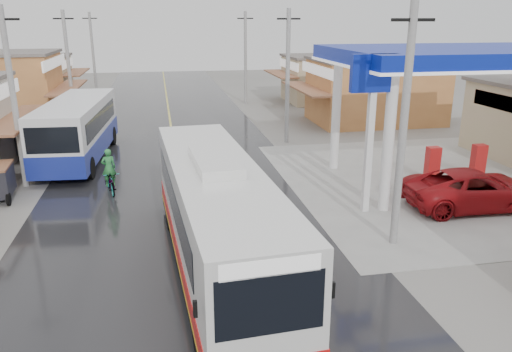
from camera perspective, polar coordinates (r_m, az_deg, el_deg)
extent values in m
plane|color=slate|center=(16.40, -7.53, -9.59)|extent=(120.00, 120.00, 0.00)
cube|color=black|center=(30.52, -9.37, 3.28)|extent=(12.00, 90.00, 0.02)
cube|color=#D8CC4C|center=(30.52, -9.37, 3.30)|extent=(0.15, 90.00, 0.01)
cube|color=gray|center=(25.80, 21.62, -0.41)|extent=(16.00, 16.00, 0.03)
cube|color=#0B1F9B|center=(24.76, 23.17, 12.54)|extent=(12.00, 8.00, 0.70)
cube|color=white|center=(24.78, 23.08, 11.85)|extent=(12.10, 8.10, 0.12)
cylinder|color=white|center=(25.57, 9.13, 6.80)|extent=(0.44, 0.44, 5.50)
cylinder|color=white|center=(20.16, 14.88, 3.53)|extent=(0.44, 0.44, 5.50)
cube|color=gray|center=(25.78, 21.64, -0.23)|extent=(4.00, 1.20, 0.20)
cube|color=#B21919|center=(24.93, 19.53, 1.47)|extent=(0.60, 0.45, 1.50)
cube|color=#B21919|center=(26.21, 24.07, 1.70)|extent=(0.60, 0.45, 1.50)
cube|color=white|center=(19.77, 12.84, 4.16)|extent=(0.25, 0.25, 6.00)
cube|color=#0B1F9B|center=(19.36, 13.34, 11.37)|extent=(1.80, 0.30, 1.40)
cube|color=silver|center=(14.78, -4.55, -4.19)|extent=(3.11, 11.73, 2.85)
cube|color=black|center=(15.41, -4.41, -9.45)|extent=(3.13, 11.75, 0.29)
cube|color=red|center=(15.20, -4.45, -7.83)|extent=(3.15, 11.78, 0.53)
cube|color=yellow|center=(15.34, -4.42, -8.91)|extent=(3.16, 11.79, 0.14)
cube|color=black|center=(15.12, -4.90, -2.42)|extent=(3.00, 9.32, 0.97)
cube|color=black|center=(9.56, 1.58, -14.40)|extent=(2.12, 0.25, 1.26)
cube|color=black|center=(20.08, -7.43, 2.86)|extent=(2.12, 0.25, 1.06)
cube|color=white|center=(9.18, 1.63, -10.30)|extent=(1.92, 0.23, 0.34)
cube|color=silver|center=(14.27, -4.70, 1.68)|extent=(1.33, 2.97, 0.29)
cylinder|color=black|center=(11.79, -6.10, -18.35)|extent=(0.40, 1.08, 1.06)
cylinder|color=black|center=(12.19, 4.25, -16.95)|extent=(0.40, 1.08, 1.06)
cylinder|color=black|center=(18.59, -9.65, -4.44)|extent=(0.40, 1.08, 1.06)
cylinder|color=black|center=(18.85, -3.21, -3.89)|extent=(0.40, 1.08, 1.06)
cube|color=black|center=(9.57, -6.97, -14.85)|extent=(0.08, 0.08, 0.34)
cube|color=black|center=(10.19, 8.74, -12.75)|extent=(0.08, 0.08, 0.34)
cube|color=silver|center=(28.49, -19.75, 5.38)|extent=(3.30, 9.91, 2.71)
cube|color=#1B2A98|center=(28.68, -19.56, 3.59)|extent=(3.35, 9.95, 1.08)
cube|color=black|center=(28.42, -19.82, 6.13)|extent=(3.22, 8.29, 0.97)
cube|color=black|center=(23.84, -22.27, 3.80)|extent=(2.30, 0.29, 1.19)
cylinder|color=black|center=(25.86, -23.59, 0.66)|extent=(0.40, 1.10, 1.08)
cylinder|color=black|center=(25.26, -18.47, 0.86)|extent=(0.40, 1.10, 1.08)
cylinder|color=black|center=(32.34, -20.25, 4.23)|extent=(0.40, 1.10, 1.08)
cylinder|color=black|center=(31.86, -16.12, 4.44)|extent=(0.40, 1.10, 1.08)
imported|color=maroon|center=(22.18, 23.69, -1.39)|extent=(5.81, 2.84, 1.59)
imported|color=black|center=(23.08, -16.29, -0.63)|extent=(1.09, 2.02, 1.01)
imported|color=#2A803D|center=(22.66, -16.49, 0.94)|extent=(0.69, 0.53, 1.68)
cylinder|color=black|center=(23.11, -26.43, -2.40)|extent=(0.15, 0.55, 0.54)
cube|color=#26262D|center=(30.91, -25.62, 3.70)|extent=(1.29, 1.97, 1.28)
cube|color=brown|center=(30.77, -25.79, 4.94)|extent=(1.34, 2.02, 0.10)
cylinder|color=black|center=(30.59, -27.00, 2.14)|extent=(0.18, 0.59, 0.59)
cylinder|color=black|center=(31.88, -26.38, 2.79)|extent=(0.18, 0.59, 0.59)
cylinder|color=black|center=(30.08, -24.77, 2.21)|extent=(0.12, 0.59, 0.59)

